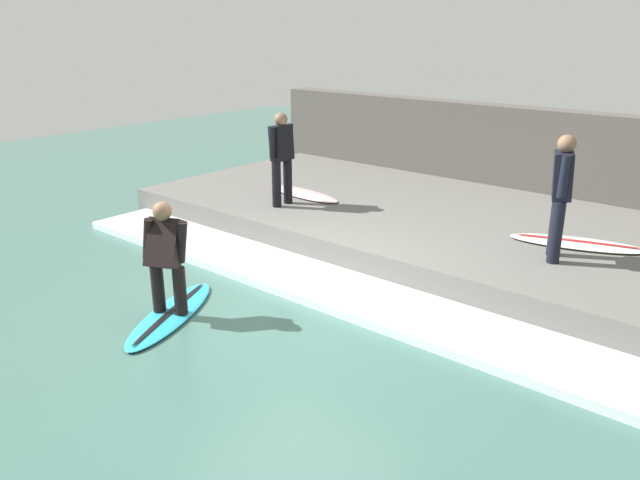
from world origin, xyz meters
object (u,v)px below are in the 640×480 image
at_px(surfer_waiting_far, 282,154).
at_px(surfboard_waiting_far, 303,193).
at_px(surfboard_riding, 171,314).
at_px(surfer_riding, 166,253).
at_px(surfer_waiting_near, 561,191).
at_px(surfboard_waiting_near, 577,243).

xyz_separation_m(surfer_waiting_far, surfboard_waiting_far, (0.68, 0.15, -0.82)).
distance_m(surfboard_riding, surfer_waiting_far, 3.70).
relative_size(surfer_riding, surfboard_waiting_far, 0.80).
bearing_deg(surfer_waiting_near, surfboard_riding, 139.70).
height_order(surfboard_riding, surfer_waiting_near, surfer_waiting_near).
xyz_separation_m(surfboard_riding, surfboard_waiting_far, (3.93, 1.40, 0.43)).
bearing_deg(surfer_riding, surfboard_waiting_far, 19.67).
bearing_deg(surfboard_waiting_near, surfboard_riding, 144.03).
height_order(surfer_waiting_near, surfer_waiting_far, surfer_waiting_near).
relative_size(surfboard_riding, surfer_riding, 1.43).
bearing_deg(surfboard_riding, surfer_waiting_far, 21.15).
height_order(surfer_riding, surfer_waiting_near, surfer_waiting_near).
bearing_deg(surfboard_riding, surfboard_waiting_near, -35.97).
bearing_deg(surfer_waiting_far, surfer_waiting_near, -84.88).
xyz_separation_m(surfboard_riding, surfer_riding, (0.00, 0.00, 0.77)).
bearing_deg(surfer_waiting_near, surfboard_waiting_near, -5.72).
bearing_deg(surfboard_riding, surfer_waiting_near, -40.30).
bearing_deg(surfer_riding, surfer_waiting_near, -40.30).
distance_m(surfer_riding, surfboard_waiting_far, 4.19).
distance_m(surfer_waiting_near, surfer_waiting_far, 4.36).
bearing_deg(surfboard_waiting_near, surfer_waiting_far, 104.00).
height_order(surfer_waiting_near, surfboard_waiting_far, surfer_waiting_near).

